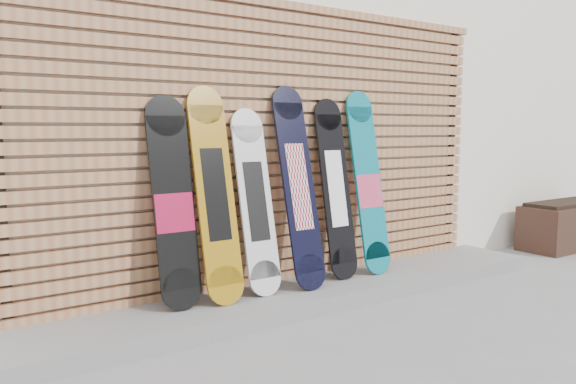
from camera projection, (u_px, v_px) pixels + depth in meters
name	position (u px, v px, depth m)	size (l,w,h in m)	color
ground	(382.00, 323.00, 3.84)	(80.00, 80.00, 0.00)	gray
building	(211.00, 89.00, 6.78)	(12.00, 5.00, 3.60)	white
concrete_step	(305.00, 294.00, 4.30)	(4.60, 0.70, 0.12)	gray
slat_wall	(284.00, 143.00, 4.41)	(4.26, 0.08, 2.29)	#A86C46
planter_box	(565.00, 225.00, 6.24)	(1.16, 0.49, 0.52)	#321E16
snowboard_0	(173.00, 204.00, 3.75)	(0.29, 0.28, 1.43)	black
snowboard_1	(215.00, 194.00, 3.88)	(0.28, 0.35, 1.51)	#A97712
snowboard_2	(256.00, 201.00, 4.09)	(0.26, 0.33, 1.36)	silver
snowboard_3	(299.00, 187.00, 4.26)	(0.27, 0.39, 1.54)	black
snowboard_4	(336.00, 188.00, 4.53)	(0.26, 0.30, 1.45)	black
snowboard_5	(368.00, 183.00, 4.70)	(0.27, 0.33, 1.52)	#0D7484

